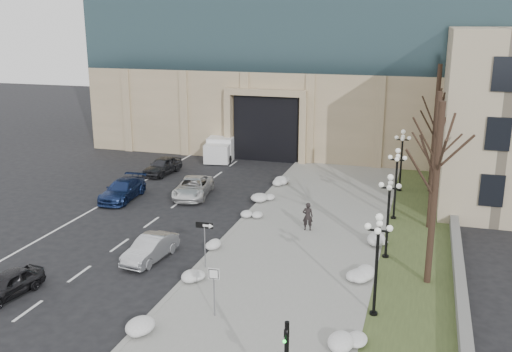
# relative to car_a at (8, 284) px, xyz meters

# --- Properties ---
(sidewalk) EXTENTS (9.00, 40.00, 0.12)m
(sidewalk) POSITION_rel_car_a_xyz_m (11.78, 11.06, -0.55)
(sidewalk) COLOR gray
(sidewalk) RESTS_ON ground
(curb) EXTENTS (0.30, 40.00, 0.14)m
(curb) POSITION_rel_car_a_xyz_m (7.28, 11.06, -0.54)
(curb) COLOR gray
(curb) RESTS_ON ground
(grass_strip) EXTENTS (4.00, 40.00, 0.10)m
(grass_strip) POSITION_rel_car_a_xyz_m (18.28, 11.06, -0.56)
(grass_strip) COLOR #3A4824
(grass_strip) RESTS_ON ground
(stone_wall) EXTENTS (0.50, 30.00, 0.70)m
(stone_wall) POSITION_rel_car_a_xyz_m (20.28, 13.06, -0.26)
(stone_wall) COLOR slate
(stone_wall) RESTS_ON ground
(car_a) EXTENTS (2.03, 3.79, 1.22)m
(car_a) POSITION_rel_car_a_xyz_m (0.00, 0.00, 0.00)
(car_a) COLOR black
(car_a) RESTS_ON ground
(car_b) EXTENTS (1.80, 4.08, 1.30)m
(car_b) POSITION_rel_car_a_xyz_m (4.45, 5.74, 0.04)
(car_b) COLOR #A8ABB0
(car_b) RESTS_ON ground
(car_c) EXTENTS (2.28, 5.01, 1.42)m
(car_c) POSITION_rel_car_a_xyz_m (-2.42, 14.87, 0.10)
(car_c) COLOR navy
(car_c) RESTS_ON ground
(car_d) EXTENTS (3.08, 5.29, 1.38)m
(car_d) POSITION_rel_car_a_xyz_m (2.18, 16.97, 0.08)
(car_d) COLOR silver
(car_d) RESTS_ON ground
(car_e) EXTENTS (2.20, 4.39, 1.43)m
(car_e) POSITION_rel_car_a_xyz_m (-2.72, 22.00, 0.10)
(car_e) COLOR #2C2D31
(car_e) RESTS_ON ground
(pedestrian) EXTENTS (0.69, 0.50, 1.76)m
(pedestrian) POSITION_rel_car_a_xyz_m (11.68, 12.31, 0.39)
(pedestrian) COLOR black
(pedestrian) RESTS_ON sidewalk
(box_truck) EXTENTS (3.14, 6.84, 2.09)m
(box_truck) POSITION_rel_car_a_xyz_m (0.07, 29.21, 0.40)
(box_truck) COLOR silver
(box_truck) RESTS_ON ground
(one_way_sign) EXTENTS (0.96, 0.26, 2.59)m
(one_way_sign) POSITION_rel_car_a_xyz_m (7.89, 5.45, 1.52)
(one_way_sign) COLOR slate
(one_way_sign) RESTS_ON ground
(keep_sign) EXTENTS (0.50, 0.08, 2.35)m
(keep_sign) POSITION_rel_car_a_xyz_m (9.98, 0.89, 1.11)
(keep_sign) COLOR slate
(keep_sign) RESTS_ON ground
(snow_clump_b) EXTENTS (1.10, 1.60, 0.36)m
(snow_clump_b) POSITION_rel_car_a_xyz_m (7.47, -0.86, -0.31)
(snow_clump_b) COLOR silver
(snow_clump_b) RESTS_ON sidewalk
(snow_clump_c) EXTENTS (1.10, 1.60, 0.36)m
(snow_clump_c) POSITION_rel_car_a_xyz_m (7.54, 3.70, -0.31)
(snow_clump_c) COLOR silver
(snow_clump_c) RESTS_ON sidewalk
(snow_clump_d) EXTENTS (1.10, 1.60, 0.36)m
(snow_clump_d) POSITION_rel_car_a_xyz_m (7.51, 8.20, -0.31)
(snow_clump_d) COLOR silver
(snow_clump_d) RESTS_ON sidewalk
(snow_clump_e) EXTENTS (1.10, 1.60, 0.36)m
(snow_clump_e) POSITION_rel_car_a_xyz_m (7.79, 13.63, -0.31)
(snow_clump_e) COLOR silver
(snow_clump_e) RESTS_ON sidewalk
(snow_clump_f) EXTENTS (1.10, 1.60, 0.36)m
(snow_clump_f) POSITION_rel_car_a_xyz_m (7.56, 17.03, -0.31)
(snow_clump_f) COLOR silver
(snow_clump_f) RESTS_ON sidewalk
(snow_clump_g) EXTENTS (1.10, 1.60, 0.36)m
(snow_clump_g) POSITION_rel_car_a_xyz_m (7.46, 21.46, -0.31)
(snow_clump_g) COLOR silver
(snow_clump_g) RESTS_ON sidewalk
(snow_clump_h) EXTENTS (1.10, 1.60, 0.36)m
(snow_clump_h) POSITION_rel_car_a_xyz_m (15.80, -0.02, -0.31)
(snow_clump_h) COLOR silver
(snow_clump_h) RESTS_ON sidewalk
(snow_clump_i) EXTENTS (1.10, 1.60, 0.36)m
(snow_clump_i) POSITION_rel_car_a_xyz_m (15.71, 6.50, -0.31)
(snow_clump_i) COLOR silver
(snow_clump_i) RESTS_ON sidewalk
(snow_clump_j) EXTENTS (1.10, 1.60, 0.36)m
(snow_clump_j) POSITION_rel_car_a_xyz_m (15.96, 11.59, -0.31)
(snow_clump_j) COLOR silver
(snow_clump_j) RESTS_ON sidewalk
(lamppost_a) EXTENTS (1.18, 1.18, 4.76)m
(lamppost_a) POSITION_rel_car_a_xyz_m (16.58, 3.06, 2.46)
(lamppost_a) COLOR black
(lamppost_a) RESTS_ON ground
(lamppost_b) EXTENTS (1.18, 1.18, 4.76)m
(lamppost_b) POSITION_rel_car_a_xyz_m (16.58, 9.56, 2.46)
(lamppost_b) COLOR black
(lamppost_b) RESTS_ON ground
(lamppost_c) EXTENTS (1.18, 1.18, 4.76)m
(lamppost_c) POSITION_rel_car_a_xyz_m (16.58, 16.06, 2.46)
(lamppost_c) COLOR black
(lamppost_c) RESTS_ON ground
(lamppost_d) EXTENTS (1.18, 1.18, 4.76)m
(lamppost_d) POSITION_rel_car_a_xyz_m (16.58, 22.56, 2.46)
(lamppost_d) COLOR black
(lamppost_d) RESTS_ON ground
(tree_near) EXTENTS (3.20, 3.20, 9.00)m
(tree_near) POSITION_rel_car_a_xyz_m (18.78, 7.06, 5.22)
(tree_near) COLOR black
(tree_near) RESTS_ON ground
(tree_mid) EXTENTS (3.20, 3.20, 8.50)m
(tree_mid) POSITION_rel_car_a_xyz_m (18.78, 15.06, 4.89)
(tree_mid) COLOR black
(tree_mid) RESTS_ON ground
(tree_far) EXTENTS (3.20, 3.20, 9.50)m
(tree_far) POSITION_rel_car_a_xyz_m (18.78, 23.06, 5.54)
(tree_far) COLOR black
(tree_far) RESTS_ON ground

